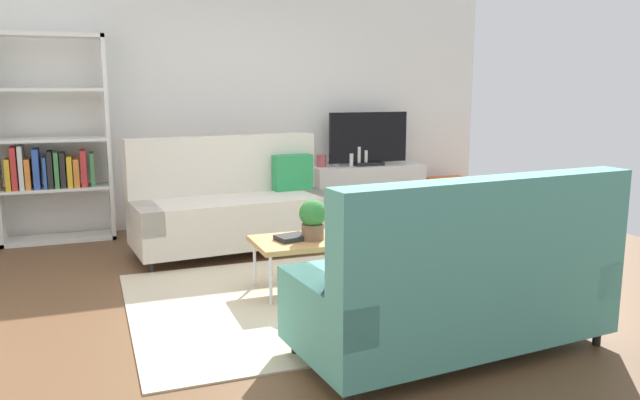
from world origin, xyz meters
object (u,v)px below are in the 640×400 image
(bottle_1, at_px, (359,156))
(bookshelf, at_px, (52,150))
(bottle_0, at_px, (351,160))
(table_book_0, at_px, (292,238))
(storage_trunk, at_px, (448,195))
(vase_1, at_px, (335,159))
(couch_beige, at_px, (234,206))
(potted_plant, at_px, (313,219))
(couch_green, at_px, (456,283))
(vase_0, at_px, (321,161))
(bottle_2, at_px, (366,158))
(tv_console, at_px, (367,191))
(tv, at_px, (368,140))
(coffee_table, at_px, (324,241))

(bottle_1, bearing_deg, bookshelf, 178.99)
(bottle_0, relative_size, bottle_1, 0.67)
(table_book_0, bearing_deg, bottle_0, 57.44)
(storage_trunk, bearing_deg, vase_1, 174.30)
(storage_trunk, height_order, bottle_1, bottle_1)
(couch_beige, xyz_separation_m, potted_plant, (0.29, -1.46, 0.15))
(couch_green, height_order, vase_0, couch_green)
(vase_0, bearing_deg, bookshelf, -179.42)
(storage_trunk, distance_m, bottle_2, 1.25)
(storage_trunk, xyz_separation_m, vase_1, (-1.50, 0.15, 0.51))
(bookshelf, bearing_deg, potted_plant, -52.32)
(tv_console, relative_size, vase_0, 9.96)
(vase_0, distance_m, bottle_1, 0.46)
(tv, xyz_separation_m, bottle_2, (-0.04, -0.02, -0.22))
(coffee_table, bearing_deg, bookshelf, 129.68)
(bottle_1, bearing_deg, tv_console, 17.26)
(couch_beige, distance_m, vase_1, 1.84)
(tv_console, height_order, vase_1, vase_1)
(table_book_0, distance_m, bottle_0, 2.84)
(tv, relative_size, storage_trunk, 1.92)
(potted_plant, xyz_separation_m, vase_1, (1.20, 2.52, 0.14))
(tv_console, distance_m, bottle_2, 0.42)
(couch_beige, xyz_separation_m, bookshelf, (-1.63, 1.02, 0.51))
(tv_console, xyz_separation_m, storage_trunk, (1.10, -0.10, -0.10))
(bookshelf, xyz_separation_m, vase_1, (3.12, 0.03, -0.22))
(couch_beige, relative_size, bookshelf, 0.94)
(bottle_0, bearing_deg, couch_green, -104.35)
(tv_console, xyz_separation_m, bottle_2, (-0.04, -0.04, 0.41))
(couch_beige, height_order, storage_trunk, couch_beige)
(couch_beige, relative_size, potted_plant, 6.32)
(tv, height_order, storage_trunk, tv)
(tv_console, distance_m, vase_0, 0.70)
(couch_green, bearing_deg, vase_1, 73.38)
(table_book_0, bearing_deg, storage_trunk, 39.15)
(vase_0, xyz_separation_m, vase_1, (0.18, 0.00, 0.02))
(bottle_0, bearing_deg, table_book_0, -122.56)
(tv_console, bearing_deg, table_book_0, -125.86)
(bottle_2, bearing_deg, potted_plant, -122.78)
(tv_console, distance_m, vase_1, 0.58)
(tv, bearing_deg, potted_plant, -123.18)
(bottle_2, bearing_deg, vase_0, 170.59)
(coffee_table, height_order, bookshelf, bookshelf)
(bottle_0, bearing_deg, vase_1, 152.63)
(storage_trunk, relative_size, table_book_0, 2.17)
(bottle_0, height_order, bottle_1, bottle_1)
(tv, relative_size, bottle_1, 4.31)
(couch_green, bearing_deg, bottle_1, 69.22)
(couch_beige, relative_size, bottle_1, 8.49)
(coffee_table, xyz_separation_m, table_book_0, (-0.26, 0.01, 0.05))
(vase_1, xyz_separation_m, bottle_1, (0.27, -0.09, 0.03))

